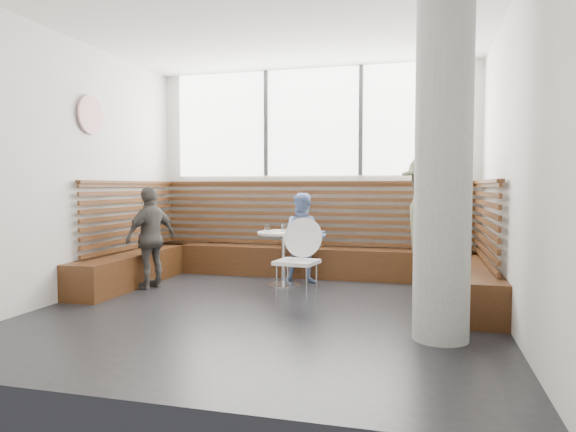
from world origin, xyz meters
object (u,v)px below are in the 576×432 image
(cafe_table, at_px, (284,247))
(cafe_chair, at_px, (298,253))
(child_back, at_px, (305,238))
(child_left, at_px, (151,238))
(concrete_column, at_px, (443,162))
(adult_man, at_px, (428,228))

(cafe_table, xyz_separation_m, cafe_chair, (0.43, -0.92, 0.05))
(child_back, relative_size, child_left, 0.94)
(cafe_table, height_order, cafe_chair, cafe_chair)
(cafe_table, bearing_deg, concrete_column, -45.11)
(adult_man, relative_size, child_left, 1.28)
(child_back, bearing_deg, adult_man, -33.24)
(cafe_chair, distance_m, child_back, 1.21)
(concrete_column, relative_size, adult_man, 1.81)
(child_left, bearing_deg, concrete_column, 88.52)
(concrete_column, height_order, child_back, concrete_column)
(adult_man, relative_size, child_back, 1.37)
(cafe_chair, bearing_deg, adult_man, 28.36)
(cafe_table, xyz_separation_m, child_left, (-1.71, -0.59, 0.15))
(concrete_column, height_order, cafe_chair, concrete_column)
(adult_man, distance_m, child_back, 1.83)
(adult_man, bearing_deg, concrete_column, 171.64)
(adult_man, distance_m, child_left, 3.64)
(concrete_column, relative_size, child_left, 2.33)
(child_back, height_order, child_left, child_left)
(concrete_column, height_order, cafe_table, concrete_column)
(cafe_chair, distance_m, child_left, 2.17)
(cafe_chair, height_order, child_left, child_left)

